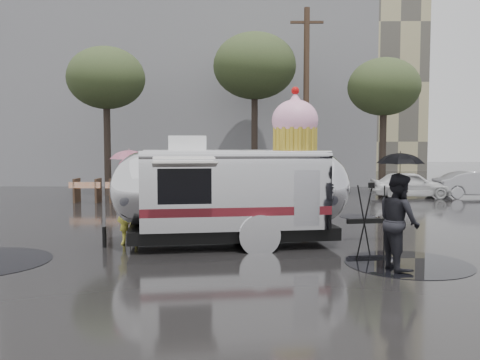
{
  "coord_description": "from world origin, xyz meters",
  "views": [
    {
      "loc": [
        -0.48,
        -10.98,
        2.41
      ],
      "look_at": [
        -0.6,
        1.2,
        1.55
      ],
      "focal_mm": 38.0,
      "sensor_mm": 36.0,
      "label": 1
    }
  ],
  "objects_px": {
    "airstream_trailer": "(235,188)",
    "tripod": "(371,213)",
    "person_left": "(130,208)",
    "person_right": "(399,221)"
  },
  "relations": [
    {
      "from": "airstream_trailer",
      "to": "tripod",
      "type": "distance_m",
      "value": 3.31
    },
    {
      "from": "person_left",
      "to": "airstream_trailer",
      "type": "bearing_deg",
      "value": 1.11
    },
    {
      "from": "airstream_trailer",
      "to": "tripod",
      "type": "xyz_separation_m",
      "value": [
        2.88,
        -1.58,
        -0.38
      ]
    },
    {
      "from": "airstream_trailer",
      "to": "person_right",
      "type": "relative_size",
      "value": 3.84
    },
    {
      "from": "tripod",
      "to": "person_left",
      "type": "bearing_deg",
      "value": 176.86
    },
    {
      "from": "airstream_trailer",
      "to": "person_left",
      "type": "height_order",
      "value": "airstream_trailer"
    },
    {
      "from": "airstream_trailer",
      "to": "person_left",
      "type": "distance_m",
      "value": 2.6
    },
    {
      "from": "person_left",
      "to": "tripod",
      "type": "relative_size",
      "value": 1.07
    },
    {
      "from": "person_left",
      "to": "person_right",
      "type": "relative_size",
      "value": 0.93
    },
    {
      "from": "person_left",
      "to": "tripod",
      "type": "bearing_deg",
      "value": -15.7
    }
  ]
}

